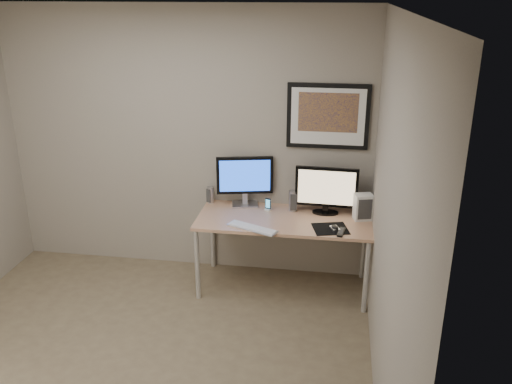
% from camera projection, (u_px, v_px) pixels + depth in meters
% --- Properties ---
extents(floor, '(3.60, 3.60, 0.00)m').
position_uv_depth(floor, '(134.00, 367.00, 4.15)').
color(floor, brown).
rests_on(floor, ground).
extents(room, '(3.60, 3.60, 3.60)m').
position_uv_depth(room, '(138.00, 144.00, 3.98)').
color(room, white).
rests_on(room, ground).
extents(desk, '(1.60, 0.70, 0.73)m').
position_uv_depth(desk, '(284.00, 225.00, 5.01)').
color(desk, '#AC7953').
rests_on(desk, floor).
extents(framed_art, '(0.75, 0.04, 0.60)m').
position_uv_depth(framed_art, '(328.00, 116.00, 4.93)').
color(framed_art, black).
rests_on(framed_art, room).
extents(monitor_large, '(0.54, 0.22, 0.49)m').
position_uv_depth(monitor_large, '(245.00, 179.00, 5.18)').
color(monitor_large, '#B3B3B8').
rests_on(monitor_large, desk).
extents(monitor_tv, '(0.58, 0.14, 0.45)m').
position_uv_depth(monitor_tv, '(326.00, 189.00, 5.00)').
color(monitor_tv, black).
rests_on(monitor_tv, desk).
extents(speaker_left, '(0.09, 0.09, 0.17)m').
position_uv_depth(speaker_left, '(211.00, 195.00, 5.32)').
color(speaker_left, '#B3B3B8').
rests_on(speaker_left, desk).
extents(speaker_right, '(0.09, 0.09, 0.20)m').
position_uv_depth(speaker_right, '(293.00, 201.00, 5.13)').
color(speaker_right, '#B3B3B8').
rests_on(speaker_right, desk).
extents(phone_dock, '(0.07, 0.07, 0.12)m').
position_uv_depth(phone_dock, '(268.00, 204.00, 5.15)').
color(phone_dock, black).
rests_on(phone_dock, desk).
extents(keyboard, '(0.48, 0.30, 0.02)m').
position_uv_depth(keyboard, '(252.00, 228.00, 4.77)').
color(keyboard, silver).
rests_on(keyboard, desk).
extents(mousepad, '(0.35, 0.33, 0.00)m').
position_uv_depth(mousepad, '(330.00, 229.00, 4.77)').
color(mousepad, black).
rests_on(mousepad, desk).
extents(mouse, '(0.09, 0.12, 0.03)m').
position_uv_depth(mouse, '(335.00, 228.00, 4.74)').
color(mouse, black).
rests_on(mouse, mousepad).
extents(remote, '(0.08, 0.19, 0.02)m').
position_uv_depth(remote, '(341.00, 232.00, 4.68)').
color(remote, black).
rests_on(remote, desk).
extents(fan_unit, '(0.18, 0.15, 0.24)m').
position_uv_depth(fan_unit, '(363.00, 207.00, 4.92)').
color(fan_unit, silver).
rests_on(fan_unit, desk).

